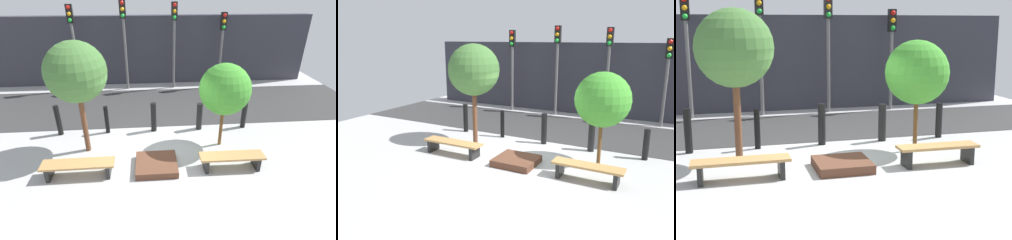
% 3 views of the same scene
% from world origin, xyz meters
% --- Properties ---
extents(ground_plane, '(18.00, 18.00, 0.00)m').
position_xyz_m(ground_plane, '(0.00, 0.00, 0.00)').
color(ground_plane, '#AFAFAF').
extents(road_strip, '(18.00, 3.82, 0.01)m').
position_xyz_m(road_strip, '(0.00, 3.80, 0.01)').
color(road_strip, '#353535').
rests_on(road_strip, ground).
extents(building_facade, '(16.20, 0.50, 3.34)m').
position_xyz_m(building_facade, '(0.00, 6.95, 1.67)').
color(building_facade, '#33333D').
rests_on(building_facade, ground).
extents(bench_left, '(1.94, 0.49, 0.43)m').
position_xyz_m(bench_left, '(-2.11, -0.69, 0.32)').
color(bench_left, black).
rests_on(bench_left, ground).
extents(bench_right, '(1.81, 0.48, 0.44)m').
position_xyz_m(bench_right, '(2.11, -0.69, 0.32)').
color(bench_right, black).
rests_on(bench_right, ground).
extents(planter_bed, '(1.17, 1.11, 0.20)m').
position_xyz_m(planter_bed, '(0.00, -0.49, 0.10)').
color(planter_bed, brown).
rests_on(planter_bed, ground).
extents(tree_behind_left_bench, '(1.70, 1.70, 3.39)m').
position_xyz_m(tree_behind_left_bench, '(-2.11, 0.57, 2.52)').
color(tree_behind_left_bench, brown).
rests_on(tree_behind_left_bench, ground).
extents(tree_behind_right_bench, '(1.54, 1.54, 2.68)m').
position_xyz_m(tree_behind_right_bench, '(2.11, 0.57, 1.91)').
color(tree_behind_right_bench, brown).
rests_on(tree_behind_right_bench, ground).
extents(bollard_far_left, '(0.18, 0.18, 1.08)m').
position_xyz_m(bollard_far_left, '(-3.25, 1.65, 0.54)').
color(bollard_far_left, black).
rests_on(bollard_far_left, ground).
extents(bollard_left, '(0.14, 0.14, 1.00)m').
position_xyz_m(bollard_left, '(-1.62, 1.65, 0.50)').
color(bollard_left, black).
rests_on(bollard_left, ground).
extents(bollard_center, '(0.19, 0.19, 1.06)m').
position_xyz_m(bollard_center, '(0.00, 1.65, 0.53)').
color(bollard_center, black).
rests_on(bollard_center, ground).
extents(bollard_right, '(0.21, 0.21, 0.99)m').
position_xyz_m(bollard_right, '(1.62, 1.65, 0.49)').
color(bollard_right, black).
rests_on(bollard_right, ground).
extents(bollard_far_right, '(0.18, 0.18, 0.94)m').
position_xyz_m(bollard_far_right, '(3.25, 1.65, 0.47)').
color(bollard_far_right, black).
rests_on(bollard_far_right, ground).
extents(traffic_light_west, '(0.28, 0.27, 3.92)m').
position_xyz_m(traffic_light_west, '(-3.44, 6.00, 2.69)').
color(traffic_light_west, slate).
rests_on(traffic_light_west, ground).
extents(traffic_light_mid_west, '(0.28, 0.27, 4.09)m').
position_xyz_m(traffic_light_mid_west, '(-1.15, 6.00, 2.80)').
color(traffic_light_mid_west, slate).
rests_on(traffic_light_mid_west, ground).
extents(traffic_light_mid_east, '(0.28, 0.27, 3.99)m').
position_xyz_m(traffic_light_mid_east, '(1.15, 6.00, 2.74)').
color(traffic_light_mid_east, slate).
rests_on(traffic_light_mid_east, ground).
extents(traffic_light_east, '(0.28, 0.27, 3.54)m').
position_xyz_m(traffic_light_east, '(3.44, 6.00, 2.45)').
color(traffic_light_east, slate).
rests_on(traffic_light_east, ground).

